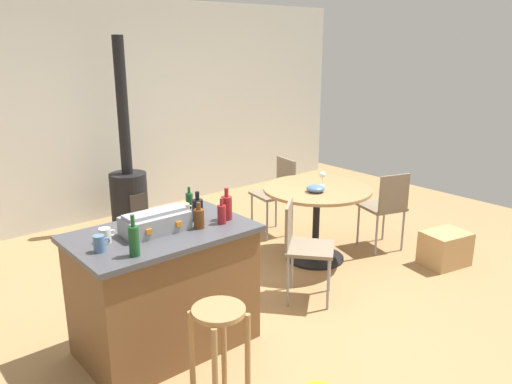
{
  "coord_description": "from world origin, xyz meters",
  "views": [
    {
      "loc": [
        -2.49,
        -3.08,
        2.18
      ],
      "look_at": [
        0.14,
        0.05,
        0.97
      ],
      "focal_mm": 35.78,
      "sensor_mm": 36.0,
      "label": 1
    }
  ],
  "objects_px": {
    "bottle_0": "(189,201)",
    "dining_table": "(317,205)",
    "cup_0": "(100,243)",
    "folding_chair_far": "(302,243)",
    "bottle_5": "(198,209)",
    "cup_1": "(105,235)",
    "serving_bowl": "(316,188)",
    "toolbox": "(155,222)",
    "cardboard_box": "(445,248)",
    "bottle_3": "(199,218)",
    "bottle_1": "(222,214)",
    "folding_chair_left": "(386,204)",
    "folding_chair_near": "(277,190)",
    "cup_2": "(184,210)",
    "wood_stove": "(128,185)",
    "bottle_2": "(134,240)",
    "wine_glass": "(323,175)",
    "bottle_4": "(227,207)",
    "wooden_stool": "(219,337)",
    "kitchen_island": "(165,289)"
  },
  "relations": [
    {
      "from": "bottle_4",
      "to": "cup_2",
      "type": "height_order",
      "value": "bottle_4"
    },
    {
      "from": "bottle_5",
      "to": "cup_0",
      "type": "bearing_deg",
      "value": -173.26
    },
    {
      "from": "folding_chair_far",
      "to": "bottle_1",
      "type": "bearing_deg",
      "value": -178.01
    },
    {
      "from": "wine_glass",
      "to": "bottle_0",
      "type": "bearing_deg",
      "value": -175.27
    },
    {
      "from": "bottle_1",
      "to": "cup_0",
      "type": "relative_size",
      "value": 1.75
    },
    {
      "from": "dining_table",
      "to": "cardboard_box",
      "type": "bearing_deg",
      "value": -46.22
    },
    {
      "from": "dining_table",
      "to": "cup_0",
      "type": "xyz_separation_m",
      "value": [
        -2.47,
        -0.46,
        0.37
      ]
    },
    {
      "from": "bottle_5",
      "to": "cup_2",
      "type": "height_order",
      "value": "bottle_5"
    },
    {
      "from": "bottle_1",
      "to": "cup_1",
      "type": "bearing_deg",
      "value": 165.83
    },
    {
      "from": "folding_chair_left",
      "to": "cup_1",
      "type": "relative_size",
      "value": 7.55
    },
    {
      "from": "bottle_0",
      "to": "bottle_5",
      "type": "relative_size",
      "value": 0.84
    },
    {
      "from": "dining_table",
      "to": "bottle_0",
      "type": "relative_size",
      "value": 5.91
    },
    {
      "from": "bottle_0",
      "to": "dining_table",
      "type": "bearing_deg",
      "value": 4.03
    },
    {
      "from": "bottle_3",
      "to": "serving_bowl",
      "type": "distance_m",
      "value": 1.7
    },
    {
      "from": "folding_chair_far",
      "to": "bottle_2",
      "type": "distance_m",
      "value": 1.7
    },
    {
      "from": "kitchen_island",
      "to": "dining_table",
      "type": "bearing_deg",
      "value": 10.86
    },
    {
      "from": "folding_chair_near",
      "to": "toolbox",
      "type": "relative_size",
      "value": 1.93
    },
    {
      "from": "dining_table",
      "to": "cup_1",
      "type": "height_order",
      "value": "cup_1"
    },
    {
      "from": "bottle_1",
      "to": "cup_2",
      "type": "relative_size",
      "value": 1.52
    },
    {
      "from": "dining_table",
      "to": "wine_glass",
      "type": "height_order",
      "value": "wine_glass"
    },
    {
      "from": "folding_chair_left",
      "to": "cup_0",
      "type": "xyz_separation_m",
      "value": [
        -3.22,
        -0.15,
        0.45
      ]
    },
    {
      "from": "cardboard_box",
      "to": "wooden_stool",
      "type": "bearing_deg",
      "value": -175.58
    },
    {
      "from": "folding_chair_far",
      "to": "folding_chair_left",
      "type": "xyz_separation_m",
      "value": [
        1.46,
        0.2,
        -0.01
      ]
    },
    {
      "from": "cup_0",
      "to": "cardboard_box",
      "type": "height_order",
      "value": "cup_0"
    },
    {
      "from": "bottle_1",
      "to": "wooden_stool",
      "type": "bearing_deg",
      "value": -128.12
    },
    {
      "from": "wood_stove",
      "to": "cup_1",
      "type": "relative_size",
      "value": 19.6
    },
    {
      "from": "cup_0",
      "to": "serving_bowl",
      "type": "xyz_separation_m",
      "value": [
        2.35,
        0.37,
        -0.16
      ]
    },
    {
      "from": "cardboard_box",
      "to": "bottle_0",
      "type": "bearing_deg",
      "value": 161.53
    },
    {
      "from": "bottle_0",
      "to": "bottle_5",
      "type": "distance_m",
      "value": 0.27
    },
    {
      "from": "folding_chair_near",
      "to": "cardboard_box",
      "type": "height_order",
      "value": "folding_chair_near"
    },
    {
      "from": "wooden_stool",
      "to": "cup_0",
      "type": "distance_m",
      "value": 0.95
    },
    {
      "from": "cup_0",
      "to": "serving_bowl",
      "type": "distance_m",
      "value": 2.39
    },
    {
      "from": "bottle_1",
      "to": "bottle_4",
      "type": "relative_size",
      "value": 0.79
    },
    {
      "from": "toolbox",
      "to": "bottle_1",
      "type": "height_order",
      "value": "bottle_1"
    },
    {
      "from": "cup_0",
      "to": "folding_chair_far",
      "type": "bearing_deg",
      "value": -1.56
    },
    {
      "from": "folding_chair_left",
      "to": "bottle_5",
      "type": "bearing_deg",
      "value": -178.69
    },
    {
      "from": "kitchen_island",
      "to": "bottle_1",
      "type": "height_order",
      "value": "bottle_1"
    },
    {
      "from": "cup_0",
      "to": "cup_1",
      "type": "height_order",
      "value": "cup_0"
    },
    {
      "from": "bottle_0",
      "to": "kitchen_island",
      "type": "bearing_deg",
      "value": -146.52
    },
    {
      "from": "bottle_1",
      "to": "bottle_4",
      "type": "distance_m",
      "value": 0.1
    },
    {
      "from": "bottle_2",
      "to": "wine_glass",
      "type": "relative_size",
      "value": 1.85
    },
    {
      "from": "serving_bowl",
      "to": "bottle_0",
      "type": "bearing_deg",
      "value": -179.18
    },
    {
      "from": "folding_chair_far",
      "to": "bottle_5",
      "type": "xyz_separation_m",
      "value": [
        -0.96,
        0.14,
        0.47
      ]
    },
    {
      "from": "folding_chair_far",
      "to": "bottle_0",
      "type": "height_order",
      "value": "bottle_0"
    },
    {
      "from": "bottle_0",
      "to": "cup_1",
      "type": "xyz_separation_m",
      "value": [
        -0.8,
        -0.22,
        -0.02
      ]
    },
    {
      "from": "toolbox",
      "to": "cup_2",
      "type": "height_order",
      "value": "toolbox"
    },
    {
      "from": "toolbox",
      "to": "cardboard_box",
      "type": "relative_size",
      "value": 1.04
    },
    {
      "from": "bottle_5",
      "to": "cardboard_box",
      "type": "bearing_deg",
      "value": -12.66
    },
    {
      "from": "folding_chair_near",
      "to": "cup_1",
      "type": "height_order",
      "value": "cup_1"
    },
    {
      "from": "bottle_5",
      "to": "wine_glass",
      "type": "relative_size",
      "value": 1.53
    }
  ]
}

